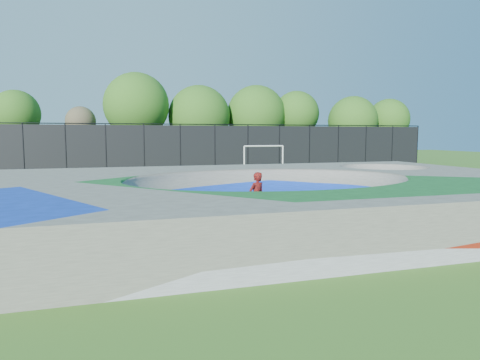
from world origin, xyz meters
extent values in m
plane|color=#38661C|center=(0.00, 0.00, 0.00)|extent=(120.00, 120.00, 0.00)
cube|color=gray|center=(0.00, 0.00, 0.75)|extent=(22.00, 14.00, 1.50)
imported|color=#B2170E|center=(-0.91, -1.05, 0.90)|extent=(0.77, 0.66, 1.80)
cube|color=black|center=(-0.91, -1.05, 0.03)|extent=(0.81, 0.42, 0.05)
cylinder|color=silver|center=(4.54, 17.46, 1.11)|extent=(0.12, 0.12, 2.21)
cylinder|color=silver|center=(7.86, 17.46, 1.11)|extent=(0.12, 0.12, 2.21)
cylinder|color=silver|center=(6.20, 17.46, 2.21)|extent=(3.32, 0.12, 0.12)
cylinder|color=black|center=(-12.00, 21.00, 2.00)|extent=(0.09, 0.09, 4.00)
cylinder|color=black|center=(-9.00, 21.00, 2.00)|extent=(0.09, 0.09, 4.00)
cylinder|color=black|center=(-6.00, 21.00, 2.00)|extent=(0.09, 0.09, 4.00)
cylinder|color=black|center=(-3.00, 21.00, 2.00)|extent=(0.09, 0.09, 4.00)
cylinder|color=black|center=(0.00, 21.00, 2.00)|extent=(0.09, 0.09, 4.00)
cylinder|color=black|center=(3.00, 21.00, 2.00)|extent=(0.09, 0.09, 4.00)
cylinder|color=black|center=(6.00, 21.00, 2.00)|extent=(0.09, 0.09, 4.00)
cylinder|color=black|center=(9.00, 21.00, 2.00)|extent=(0.09, 0.09, 4.00)
cylinder|color=black|center=(12.00, 21.00, 2.00)|extent=(0.09, 0.09, 4.00)
cylinder|color=black|center=(15.00, 21.00, 2.00)|extent=(0.09, 0.09, 4.00)
cylinder|color=black|center=(18.00, 21.00, 2.00)|extent=(0.09, 0.09, 4.00)
cylinder|color=black|center=(21.00, 21.00, 2.00)|extent=(0.09, 0.09, 4.00)
cylinder|color=black|center=(24.00, 21.00, 2.00)|extent=(0.09, 0.09, 4.00)
cube|color=black|center=(0.00, 21.00, 2.00)|extent=(48.00, 0.03, 3.80)
cylinder|color=black|center=(0.00, 21.00, 4.00)|extent=(48.00, 0.08, 0.08)
cylinder|color=#453422|center=(-13.46, 26.80, 1.71)|extent=(0.44, 0.44, 3.41)
sphere|color=#2D5F19|center=(-13.46, 26.80, 4.96)|extent=(4.12, 4.12, 4.12)
cylinder|color=#453422|center=(-8.08, 25.31, 1.60)|extent=(0.44, 0.44, 3.21)
sphere|color=brown|center=(-8.08, 25.31, 4.31)|extent=(2.60, 2.60, 2.60)
cylinder|color=#453422|center=(-3.23, 25.60, 1.79)|extent=(0.44, 0.44, 3.58)
sphere|color=#2D5F19|center=(-3.23, 25.60, 5.81)|extent=(5.94, 5.94, 5.94)
cylinder|color=#453422|center=(2.68, 26.03, 1.33)|extent=(0.44, 0.44, 2.67)
sphere|color=#2D5F19|center=(2.68, 26.03, 4.90)|extent=(5.95, 5.95, 5.95)
cylinder|color=#453422|center=(8.62, 26.28, 1.45)|extent=(0.44, 0.44, 2.90)
sphere|color=#2D5F19|center=(8.62, 26.28, 5.13)|extent=(5.94, 5.94, 5.94)
cylinder|color=#453422|center=(12.88, 25.90, 1.77)|extent=(0.44, 0.44, 3.55)
sphere|color=#2D5F19|center=(12.88, 25.90, 5.29)|extent=(4.66, 4.66, 4.66)
cylinder|color=#453422|center=(19.02, 25.05, 1.32)|extent=(0.44, 0.44, 2.64)
sphere|color=#2D5F19|center=(19.02, 25.05, 4.59)|extent=(5.19, 5.19, 5.19)
cylinder|color=#453422|center=(23.78, 25.48, 1.56)|extent=(0.44, 0.44, 3.11)
sphere|color=#2D5F19|center=(23.78, 25.48, 4.80)|extent=(4.51, 4.51, 4.51)
camera|label=1|loc=(-5.82, -15.02, 3.08)|focal=32.00mm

